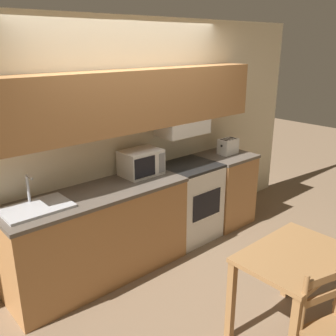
{
  "coord_description": "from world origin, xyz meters",
  "views": [
    {
      "loc": [
        -2.32,
        -3.24,
        2.29
      ],
      "look_at": [
        0.05,
        -0.55,
        1.08
      ],
      "focal_mm": 40.0,
      "sensor_mm": 36.0,
      "label": 1
    }
  ],
  "objects": [
    {
      "name": "chair_left_of_table",
      "position": [
        -0.17,
        -2.47,
        0.44
      ],
      "size": [
        0.47,
        0.47,
        0.88
      ],
      "rotation": [
        0.0,
        0.0,
        -0.27
      ],
      "color": "#9E7042",
      "rests_on": "ground_plane"
    },
    {
      "name": "toaster",
      "position": [
        1.3,
        -0.29,
        1.03
      ],
      "size": [
        0.26,
        0.16,
        0.2
      ],
      "color": "white",
      "rests_on": "lower_counter_right_stub"
    },
    {
      "name": "lower_counter_right_stub",
      "position": [
        1.26,
        -0.3,
        0.47
      ],
      "size": [
        0.63,
        0.62,
        0.93
      ],
      "color": "#B27A47",
      "rests_on": "ground_plane"
    },
    {
      "name": "stove_range",
      "position": [
        0.62,
        -0.29,
        0.47
      ],
      "size": [
        0.64,
        0.59,
        0.93
      ],
      "color": "white",
      "rests_on": "ground_plane"
    },
    {
      "name": "microwave",
      "position": [
        -0.02,
        -0.19,
        1.07
      ],
      "size": [
        0.43,
        0.32,
        0.27
      ],
      "color": "white",
      "rests_on": "lower_counter_main"
    },
    {
      "name": "dining_table",
      "position": [
        0.09,
        -2.0,
        0.61
      ],
      "size": [
        0.9,
        0.62,
        0.74
      ],
      "color": "#9E7042",
      "rests_on": "ground_plane"
    },
    {
      "name": "sink_basin",
      "position": [
        -1.23,
        -0.3,
        0.95
      ],
      "size": [
        0.57,
        0.38,
        0.28
      ],
      "color": "#B7BABF",
      "rests_on": "lower_counter_main"
    },
    {
      "name": "lower_counter_main",
      "position": [
        -0.64,
        -0.3,
        0.47
      ],
      "size": [
        1.86,
        0.62,
        0.93
      ],
      "color": "#B27A47",
      "rests_on": "ground_plane"
    },
    {
      "name": "ground_plane",
      "position": [
        0.0,
        0.0,
        0.0
      ],
      "size": [
        16.0,
        16.0,
        0.0
      ],
      "primitive_type": "plane",
      "color": "#7F664C"
    },
    {
      "name": "wall_back",
      "position": [
        0.02,
        -0.06,
        1.48
      ],
      "size": [
        5.53,
        0.38,
        2.55
      ],
      "color": "beige",
      "rests_on": "ground_plane"
    }
  ]
}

